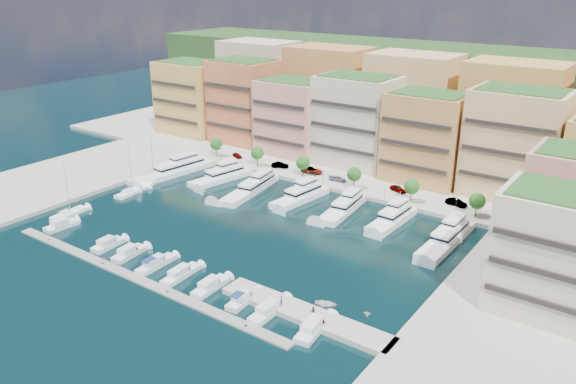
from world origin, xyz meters
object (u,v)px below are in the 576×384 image
object	(u,v)px
yacht_1	(223,176)
person_1	(313,312)
sailboat_2	(153,182)
sailboat_0	(69,214)
tree_3	(354,174)
cruiser_6	(210,286)
lamppost_3	(385,188)
car_3	(337,179)
yacht_3	(302,195)
yacht_5	(393,218)
car_2	(312,170)
cruiser_7	(243,300)
cruiser_4	(156,264)
cruiser_8	(269,310)
tree_0	(216,144)
tree_1	(257,153)
person_0	(281,300)
lamppost_0	(221,151)
cruiser_2	(108,245)
car_0	(237,155)
cruiser_3	(129,253)
lamppost_2	(323,174)
yacht_6	(448,237)
car_4	(398,189)
lamppost_4	(456,204)
sailboat_1	(131,192)
lamppost_1	(269,162)
car_1	(280,165)
cruiser_9	(313,328)
tree_4	(412,187)
tree_5	(477,201)
yacht_4	(344,207)
yacht_0	(176,170)
yacht_2	(253,187)
tender_2	(326,304)
tender_3	(367,313)
cruiser_5	(181,274)

from	to	relation	value
yacht_1	person_1	size ratio (longest dim) A/B	11.02
sailboat_2	sailboat_0	xyz separation A→B (m)	(0.96, -26.71, -0.01)
tree_3	cruiser_6	world-z (taller)	tree_3
lamppost_3	car_3	bearing A→B (deg)	165.04
lamppost_3	yacht_3	xyz separation A→B (m)	(-17.72, -10.51, -2.62)
yacht_5	car_2	world-z (taller)	yacht_5
lamppost_3	cruiser_7	size ratio (longest dim) A/B	0.55
cruiser_4	cruiser_8	world-z (taller)	cruiser_4
tree_0	tree_1	distance (m)	16.00
yacht_5	person_0	world-z (taller)	yacht_5
lamppost_0	cruiser_2	xyz separation A→B (m)	(18.43, -55.78, -3.28)
tree_3	cruiser_6	bearing A→B (deg)	-86.75
car_0	cruiser_3	bearing A→B (deg)	-136.05
lamppost_2	yacht_6	world-z (taller)	yacht_6
cruiser_7	car_4	distance (m)	62.25
lamppost_4	sailboat_2	bearing A→B (deg)	-162.58
sailboat_0	car_3	xyz separation A→B (m)	(40.69, 54.78, 1.36)
sailboat_1	car_2	bearing A→B (deg)	51.25
lamppost_4	lamppost_1	bearing A→B (deg)	180.00
cruiser_3	cruiser_8	distance (m)	35.48
sailboat_0	car_4	distance (m)	80.87
cruiser_8	car_1	xyz separation A→B (m)	(-41.93, 60.11, 1.27)
cruiser_9	car_4	bearing A→B (deg)	103.29
tree_1	tree_3	bearing A→B (deg)	0.00
tree_4	yacht_3	distance (m)	27.19
lamppost_2	car_3	xyz separation A→B (m)	(1.90, 4.30, -2.15)
tree_5	car_2	xyz separation A→B (m)	(-47.28, 3.44, -2.89)
sailboat_1	yacht_4	bearing A→B (deg)	23.14
lamppost_0	yacht_0	xyz separation A→B (m)	(-4.05, -14.69, -2.62)
lamppost_0	lamppost_4	xyz separation A→B (m)	(72.00, 0.00, 0.00)
yacht_0	sailboat_1	world-z (taller)	sailboat_1
yacht_5	cruiser_9	xyz separation A→B (m)	(8.22, -45.85, -0.66)
tree_4	sailboat_2	bearing A→B (deg)	-157.76
yacht_2	cruiser_2	bearing A→B (deg)	-95.33
cruiser_8	car_2	size ratio (longest dim) A/B	1.48
tree_1	cruiser_4	distance (m)	61.92
tender_2	tender_3	bearing A→B (deg)	-97.89
tree_5	lamppost_0	distance (m)	76.04
cruiser_4	cruiser_5	distance (m)	6.85
lamppost_2	car_4	size ratio (longest dim) A/B	0.90
cruiser_6	lamppost_3	bearing A→B (deg)	83.15
tender_2	cruiser_8	bearing A→B (deg)	116.58
tree_4	cruiser_2	world-z (taller)	tree_4
cruiser_7	sailboat_1	bearing A→B (deg)	157.83
yacht_4	person_1	bearing A→B (deg)	-65.97
yacht_0	car_4	bearing A→B (deg)	19.80
sailboat_1	sailboat_0	xyz separation A→B (m)	(-0.73, -17.87, 0.00)
tree_3	tender_2	size ratio (longest dim) A/B	1.44
yacht_0	car_1	bearing A→B (deg)	39.92
lamppost_3	sailboat_0	distance (m)	76.06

